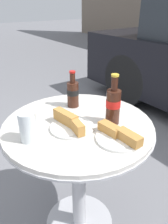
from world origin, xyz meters
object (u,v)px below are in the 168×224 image
Objects in this scene: bistro_table at (78,153)px; cola_bottle_right at (73,93)px; cola_bottle_left at (113,105)px; lunch_plate_near at (71,124)px; lunch_plate_far at (119,136)px; drinking_glass at (28,128)px.

cola_bottle_right is at bearing 153.60° from bistro_table.
cola_bottle_left is 1.10× the size of lunch_plate_near.
lunch_plate_far is (0.23, 0.06, 0.21)m from bistro_table.
lunch_plate_far is at bearing 54.52° from drinking_glass.
lunch_plate_far is (0.21, 0.12, -0.01)m from lunch_plate_near.
cola_bottle_left is 0.23m from lunch_plate_near.
cola_bottle_right is 0.26m from lunch_plate_near.
drinking_glass is 0.40m from lunch_plate_far.
lunch_plate_far is (0.23, 0.33, -0.04)m from drinking_glass.
lunch_plate_far reaches higher than bistro_table.
cola_bottle_right is (-0.28, -0.05, -0.02)m from cola_bottle_left.
bistro_table is at bearing -125.50° from cola_bottle_left.
drinking_glass is at bearing -103.97° from cola_bottle_left.
bistro_table is 0.34m from cola_bottle_left.
cola_bottle_left reaches higher than drinking_glass.
lunch_plate_near reaches higher than bistro_table.
lunch_plate_far is (0.41, -0.03, -0.06)m from cola_bottle_right.
lunch_plate_far is at bearing 30.17° from lunch_plate_near.
cola_bottle_right is 0.40m from drinking_glass.
lunch_plate_near is at bearing 83.42° from drinking_glass.
cola_bottle_left is 0.17m from lunch_plate_far.
lunch_plate_near is at bearing -35.80° from cola_bottle_right.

